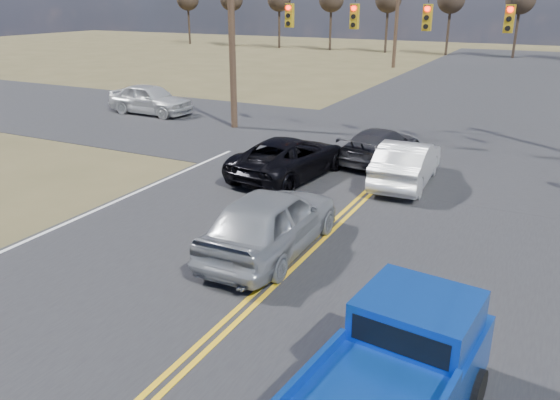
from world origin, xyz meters
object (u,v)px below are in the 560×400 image
at_px(pickup_truck, 385,394).
at_px(dgrey_car_queue, 381,145).
at_px(cross_car_west, 150,99).
at_px(silver_suv, 271,221).
at_px(black_suv, 290,157).
at_px(white_car_queue, 407,163).

height_order(pickup_truck, dgrey_car_queue, pickup_truck).
relative_size(dgrey_car_queue, cross_car_west, 0.93).
height_order(silver_suv, dgrey_car_queue, silver_suv).
bearing_deg(black_suv, silver_suv, 118.66).
distance_m(silver_suv, white_car_queue, 7.05).
xyz_separation_m(silver_suv, white_car_queue, (1.60, 6.86, -0.09)).
relative_size(white_car_queue, dgrey_car_queue, 1.02).
height_order(pickup_truck, black_suv, pickup_truck).
height_order(black_suv, white_car_queue, white_car_queue).
height_order(black_suv, cross_car_west, cross_car_west).
distance_m(white_car_queue, cross_car_west, 16.59).
bearing_deg(dgrey_car_queue, silver_suv, 98.10).
xyz_separation_m(silver_suv, black_suv, (-2.30, 5.76, -0.12)).
bearing_deg(white_car_queue, silver_suv, 74.00).
bearing_deg(dgrey_car_queue, pickup_truck, 115.46).
bearing_deg(black_suv, dgrey_car_queue, -117.47).
xyz_separation_m(pickup_truck, silver_suv, (-4.39, 4.93, -0.07)).
bearing_deg(silver_suv, black_suv, -69.24).
bearing_deg(dgrey_car_queue, cross_car_west, -5.04).
relative_size(black_suv, dgrey_car_queue, 1.16).
xyz_separation_m(white_car_queue, dgrey_car_queue, (-1.60, 2.25, -0.10)).
height_order(pickup_truck, cross_car_west, pickup_truck).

